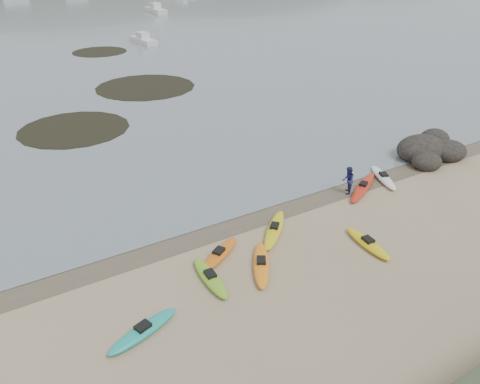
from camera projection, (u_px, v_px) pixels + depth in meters
ground at (240, 217)px, 24.70m from camera, size 600.00×600.00×0.00m
wet_sand at (243, 219)px, 24.48m from camera, size 60.00×60.00×0.00m
kayaks at (293, 235)px, 22.85m from camera, size 19.77×7.91×0.34m
person_east at (348, 180)px, 26.66m from camera, size 1.01×1.01×1.65m
rock_cluster at (429, 153)px, 31.65m from camera, size 5.31×3.91×1.81m
kelp_mats at (114, 87)px, 47.01m from camera, size 18.30×35.72×0.04m
moored_boats at (34, 15)px, 90.45m from camera, size 93.95×71.86×1.30m
far_hills at (80, 21)px, 196.48m from camera, size 550.00×135.00×80.00m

